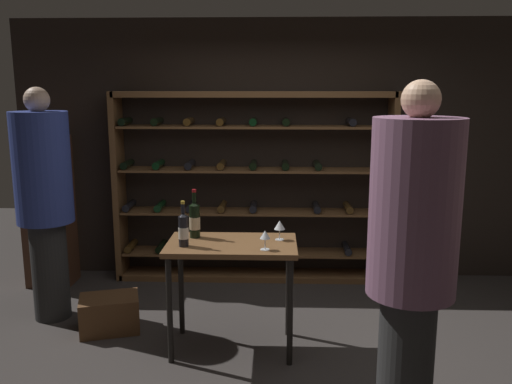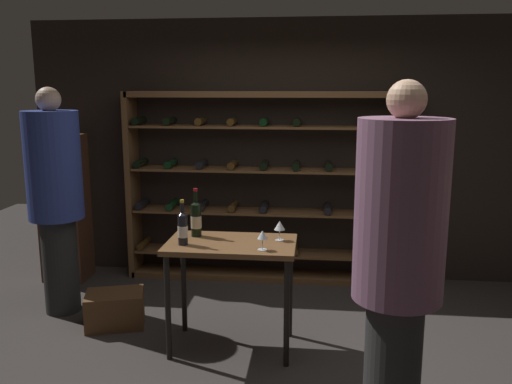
% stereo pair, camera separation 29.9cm
% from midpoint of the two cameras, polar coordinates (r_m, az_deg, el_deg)
% --- Properties ---
extents(ground_plane, '(9.91, 9.91, 0.00)m').
position_cam_midpoint_polar(ground_plane, '(4.20, 4.32, -17.58)').
color(ground_plane, '#383330').
extents(back_wall, '(5.56, 0.10, 2.72)m').
position_cam_midpoint_polar(back_wall, '(5.68, 5.26, 4.44)').
color(back_wall, black).
rests_on(back_wall, ground).
extents(wine_rack, '(2.90, 0.32, 1.98)m').
position_cam_midpoint_polar(wine_rack, '(5.54, 2.22, 0.40)').
color(wine_rack, brown).
rests_on(wine_rack, ground).
extents(tasting_table, '(0.98, 0.58, 0.86)m').
position_cam_midpoint_polar(tasting_table, '(4.09, -0.56, -6.95)').
color(tasting_table, brown).
rests_on(tasting_table, ground).
extents(person_bystander_dark_jacket, '(0.48, 0.48, 2.06)m').
position_cam_midpoint_polar(person_bystander_dark_jacket, '(2.99, 17.83, -6.44)').
color(person_bystander_dark_jacket, '#292929').
rests_on(person_bystander_dark_jacket, ground).
extents(person_guest_blue_shirt, '(0.48, 0.48, 2.02)m').
position_cam_midpoint_polar(person_guest_blue_shirt, '(4.95, -19.15, 0.06)').
color(person_guest_blue_shirt, '#262626').
rests_on(person_guest_blue_shirt, ground).
extents(wine_crate, '(0.56, 0.46, 0.30)m').
position_cam_midpoint_polar(wine_crate, '(4.78, -13.13, -12.16)').
color(wine_crate, brown).
rests_on(wine_crate, ground).
extents(display_cabinet, '(0.44, 0.36, 1.54)m').
position_cam_midpoint_polar(display_cabinet, '(5.89, -18.50, -1.64)').
color(display_cabinet, '#4C2D1E').
rests_on(display_cabinet, ground).
extents(wine_bottle_black_capsule, '(0.08, 0.08, 0.34)m').
position_cam_midpoint_polar(wine_bottle_black_capsule, '(3.98, -5.74, -3.90)').
color(wine_bottle_black_capsule, black).
rests_on(wine_bottle_black_capsule, tasting_table).
extents(wine_bottle_green_slim, '(0.08, 0.08, 0.38)m').
position_cam_midpoint_polar(wine_bottle_green_slim, '(4.19, -4.42, -2.87)').
color(wine_bottle_green_slim, black).
rests_on(wine_bottle_green_slim, tasting_table).
extents(wine_glass_stemmed_left, '(0.08, 0.08, 0.15)m').
position_cam_midpoint_polar(wine_glass_stemmed_left, '(4.08, 4.64, -3.70)').
color(wine_glass_stemmed_left, silver).
rests_on(wine_glass_stemmed_left, tasting_table).
extents(wine_glass_stemmed_center, '(0.08, 0.08, 0.15)m').
position_cam_midpoint_polar(wine_glass_stemmed_center, '(3.83, 2.92, -4.75)').
color(wine_glass_stemmed_center, silver).
rests_on(wine_glass_stemmed_center, tasting_table).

